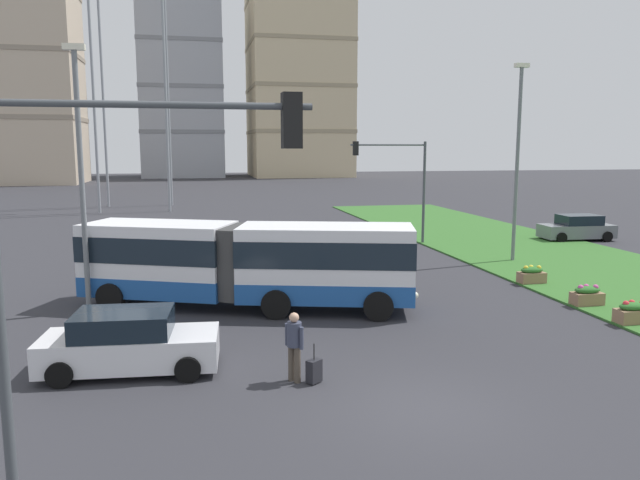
{
  "coord_description": "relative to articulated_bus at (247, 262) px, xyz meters",
  "views": [
    {
      "loc": [
        -4.84,
        -11.86,
        5.67
      ],
      "look_at": [
        -0.13,
        10.49,
        2.2
      ],
      "focal_mm": 34.11,
      "sensor_mm": 36.0,
      "label": 1
    }
  ],
  "objects": [
    {
      "name": "ground_plane",
      "position": [
        3.02,
        -9.43,
        -1.65
      ],
      "size": [
        260.0,
        260.0,
        0.0
      ],
      "primitive_type": "plane",
      "color": "#2D2D33"
    },
    {
      "name": "grass_median",
      "position": [
        16.38,
        0.57,
        -1.61
      ],
      "size": [
        10.0,
        70.0,
        0.08
      ],
      "primitive_type": "cube",
      "color": "#336628",
      "rests_on": "ground_plane"
    },
    {
      "name": "articulated_bus",
      "position": [
        0.0,
        0.0,
        0.0
      ],
      "size": [
        11.91,
        6.28,
        3.0
      ],
      "color": "white",
      "rests_on": "ground"
    },
    {
      "name": "car_navy_sedan",
      "position": [
        -3.02,
        11.08,
        -0.9
      ],
      "size": [
        4.42,
        2.06,
        1.58
      ],
      "color": "#19234C",
      "rests_on": "ground"
    },
    {
      "name": "car_grey_wagon",
      "position": [
        21.42,
        11.88,
        -0.9
      ],
      "size": [
        4.49,
        2.21,
        1.58
      ],
      "color": "slate",
      "rests_on": "ground"
    },
    {
      "name": "car_white_van",
      "position": [
        -3.52,
        -5.71,
        -0.9
      ],
      "size": [
        4.53,
        2.31,
        1.58
      ],
      "color": "silver",
      "rests_on": "ground"
    },
    {
      "name": "pedestrian_crossing",
      "position": [
        0.49,
        -7.25,
        -0.65
      ],
      "size": [
        0.39,
        0.48,
        1.74
      ],
      "color": "#4C4238",
      "rests_on": "ground"
    },
    {
      "name": "rolling_suitcase",
      "position": [
        0.94,
        -7.45,
        -1.34
      ],
      "size": [
        0.43,
        0.41,
        0.97
      ],
      "color": "#232328",
      "rests_on": "ground"
    },
    {
      "name": "flower_planter_1",
      "position": [
        11.98,
        -4.76,
        -1.23
      ],
      "size": [
        1.1,
        0.56,
        0.74
      ],
      "color": "#937051",
      "rests_on": "grass_median"
    },
    {
      "name": "flower_planter_2",
      "position": [
        11.98,
        -2.42,
        -1.23
      ],
      "size": [
        1.1,
        0.56,
        0.74
      ],
      "color": "#937051",
      "rests_on": "grass_median"
    },
    {
      "name": "flower_planter_3",
      "position": [
        11.98,
        1.26,
        -1.23
      ],
      "size": [
        1.1,
        0.56,
        0.74
      ],
      "color": "#937051",
      "rests_on": "grass_median"
    },
    {
      "name": "traffic_light_near_left",
      "position": [
        -3.06,
        -12.43,
        2.79
      ],
      "size": [
        4.49,
        0.28,
        6.46
      ],
      "color": "#474C51",
      "rests_on": "ground"
    },
    {
      "name": "traffic_light_far_right",
      "position": [
        10.07,
        12.57,
        2.54
      ],
      "size": [
        4.58,
        0.28,
        6.04
      ],
      "color": "#474C51",
      "rests_on": "ground"
    },
    {
      "name": "streetlight_left",
      "position": [
        -5.48,
        0.58,
        3.31
      ],
      "size": [
        0.7,
        0.28,
        9.05
      ],
      "color": "slate",
      "rests_on": "ground"
    },
    {
      "name": "streetlight_median",
      "position": [
        13.88,
        6.18,
        3.64
      ],
      "size": [
        0.7,
        0.28,
        9.69
      ],
      "color": "slate",
      "rests_on": "ground"
    },
    {
      "name": "apartment_tower_west",
      "position": [
        -26.98,
        83.97,
        18.11
      ],
      "size": [
        16.14,
        14.58,
        39.49
      ],
      "color": "#C6B299",
      "rests_on": "ground"
    },
    {
      "name": "apartment_tower_westcentre",
      "position": [
        -3.27,
        103.97,
        23.37
      ],
      "size": [
        15.62,
        16.74,
        50.0
      ],
      "color": "#9EA3AD",
      "rests_on": "ground"
    },
    {
      "name": "apartment_tower_centre",
      "position": [
        19.54,
        101.51,
        19.5
      ],
      "size": [
        19.27,
        19.96,
        42.26
      ],
      "color": "beige",
      "rests_on": "ground"
    },
    {
      "name": "transmission_pylon",
      "position": [
        -6.84,
        37.75,
        16.09
      ],
      "size": [
        9.0,
        6.24,
        32.62
      ],
      "color": "gray",
      "rests_on": "ground"
    }
  ]
}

